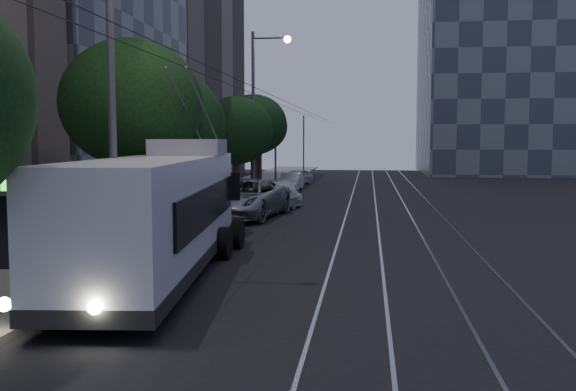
% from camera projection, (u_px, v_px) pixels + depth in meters
% --- Properties ---
extents(ground, '(120.00, 120.00, 0.00)m').
position_uv_depth(ground, '(313.00, 286.00, 15.64)').
color(ground, black).
rests_on(ground, ground).
extents(sidewalk, '(5.00, 90.00, 0.15)m').
position_uv_depth(sidewalk, '(212.00, 201.00, 36.34)').
color(sidewalk, slate).
rests_on(sidewalk, ground).
extents(tram_rails, '(4.52, 90.00, 0.02)m').
position_uv_depth(tram_rails, '(390.00, 205.00, 35.10)').
color(tram_rails, gray).
rests_on(tram_rails, ground).
extents(overhead_wires, '(2.23, 90.00, 6.00)m').
position_uv_depth(overhead_wires, '(255.00, 141.00, 35.73)').
color(overhead_wires, black).
rests_on(overhead_wires, ground).
extents(building_distant_right, '(22.00, 18.00, 24.00)m').
position_uv_depth(building_distant_right, '(531.00, 58.00, 66.72)').
color(building_distant_right, '#3D434E').
rests_on(building_distant_right, ground).
extents(trolleybus, '(3.64, 12.05, 5.63)m').
position_uv_depth(trolleybus, '(160.00, 213.00, 16.79)').
color(trolleybus, '#B9B9BB').
rests_on(trolleybus, ground).
extents(pickup_silver, '(3.73, 6.69, 1.77)m').
position_uv_depth(pickup_silver, '(244.00, 198.00, 29.19)').
color(pickup_silver, gray).
rests_on(pickup_silver, ground).
extents(car_white_a, '(2.41, 4.13, 1.32)m').
position_uv_depth(car_white_a, '(273.00, 198.00, 31.88)').
color(car_white_a, '#B6B5BA').
rests_on(car_white_a, ground).
extents(car_white_b, '(2.89, 4.73, 1.28)m').
position_uv_depth(car_white_b, '(281.00, 193.00, 35.29)').
color(car_white_b, '#B4B4B8').
rests_on(car_white_b, ground).
extents(car_white_c, '(1.39, 3.82, 1.25)m').
position_uv_depth(car_white_c, '(291.00, 182.00, 44.76)').
color(car_white_c, silver).
rests_on(car_white_c, ground).
extents(car_white_d, '(2.56, 3.90, 1.23)m').
position_uv_depth(car_white_d, '(297.00, 177.00, 50.72)').
color(car_white_d, silver).
rests_on(car_white_d, ground).
extents(tree_1, '(4.71, 4.71, 6.88)m').
position_uv_depth(tree_1, '(132.00, 104.00, 21.21)').
color(tree_1, '#32211B').
rests_on(tree_1, ground).
extents(tree_2, '(4.81, 4.81, 6.27)m').
position_uv_depth(tree_2, '(162.00, 126.00, 24.33)').
color(tree_2, '#32211B').
rests_on(tree_2, ground).
extents(tree_3, '(4.46, 4.46, 6.11)m').
position_uv_depth(tree_3, '(236.00, 131.00, 37.84)').
color(tree_3, '#32211B').
rests_on(tree_3, ground).
extents(tree_4, '(4.59, 4.59, 6.64)m').
position_uv_depth(tree_4, '(254.00, 125.00, 43.66)').
color(tree_4, '#32211B').
rests_on(tree_4, ground).
extents(tree_5, '(4.39, 4.39, 6.51)m').
position_uv_depth(tree_5, '(259.00, 127.00, 48.61)').
color(tree_5, '#32211B').
rests_on(tree_5, ground).
extents(streetlamp_near, '(2.69, 0.44, 11.30)m').
position_uv_depth(streetlamp_near, '(126.00, 13.00, 16.07)').
color(streetlamp_near, '#5A5A5D').
rests_on(streetlamp_near, ground).
extents(streetlamp_far, '(2.45, 0.44, 10.14)m').
position_uv_depth(streetlamp_far, '(260.00, 98.00, 39.44)').
color(streetlamp_far, '#5A5A5D').
rests_on(streetlamp_far, ground).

